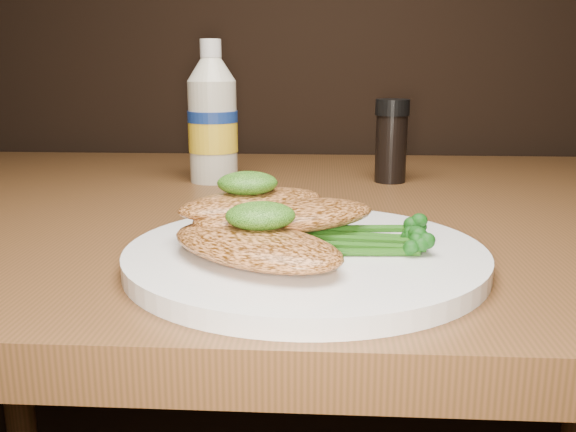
{
  "coord_description": "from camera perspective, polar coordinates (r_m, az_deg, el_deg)",
  "views": [
    {
      "loc": [
        0.06,
        0.32,
        0.91
      ],
      "look_at": [
        0.03,
        0.82,
        0.79
      ],
      "focal_mm": 38.66,
      "sensor_mm": 36.0,
      "label": 1
    }
  ],
  "objects": [
    {
      "name": "broccolini_bundle",
      "position": [
        0.51,
        6.46,
        -1.7
      ],
      "size": [
        0.15,
        0.13,
        0.02
      ],
      "primitive_type": null,
      "rotation": [
        0.0,
        0.0,
        -0.19
      ],
      "color": "#205412",
      "rests_on": "plate"
    },
    {
      "name": "pepper_grinder",
      "position": [
        0.87,
        9.47,
        6.8
      ],
      "size": [
        0.06,
        0.06,
        0.11
      ],
      "primitive_type": null,
      "rotation": [
        0.0,
        0.0,
        0.25
      ],
      "color": "black",
      "rests_on": "dining_table"
    },
    {
      "name": "plate",
      "position": [
        0.51,
        1.61,
        -3.68
      ],
      "size": [
        0.29,
        0.29,
        0.02
      ],
      "primitive_type": "cylinder",
      "color": "white",
      "rests_on": "dining_table"
    },
    {
      "name": "chicken_mid",
      "position": [
        0.52,
        -0.23,
        0.04
      ],
      "size": [
        0.18,
        0.14,
        0.02
      ],
      "primitive_type": "ellipsoid",
      "rotation": [
        0.0,
        0.0,
        0.44
      ],
      "color": "#C7783F",
      "rests_on": "plate"
    },
    {
      "name": "chicken_back",
      "position": [
        0.54,
        -3.29,
        1.16
      ],
      "size": [
        0.15,
        0.14,
        0.02
      ],
      "primitive_type": "ellipsoid",
      "rotation": [
        0.0,
        0.0,
        0.67
      ],
      "color": "#C7783F",
      "rests_on": "plate"
    },
    {
      "name": "mayo_bottle",
      "position": [
        0.87,
        -6.96,
        9.48
      ],
      "size": [
        0.09,
        0.09,
        0.19
      ],
      "primitive_type": null,
      "rotation": [
        0.0,
        0.0,
        0.41
      ],
      "color": "beige",
      "rests_on": "dining_table"
    },
    {
      "name": "chicken_front",
      "position": [
        0.47,
        -3.07,
        -2.69
      ],
      "size": [
        0.17,
        0.16,
        0.02
      ],
      "primitive_type": "ellipsoid",
      "rotation": [
        0.0,
        0.0,
        -0.65
      ],
      "color": "#C7783F",
      "rests_on": "plate"
    },
    {
      "name": "pesto_back",
      "position": [
        0.54,
        -3.76,
        3.04
      ],
      "size": [
        0.06,
        0.05,
        0.02
      ],
      "primitive_type": "ellipsoid",
      "rotation": [
        0.0,
        0.0,
        0.09
      ],
      "color": "black",
      "rests_on": "chicken_back"
    },
    {
      "name": "pesto_front",
      "position": [
        0.48,
        -2.55,
        0.03
      ],
      "size": [
        0.06,
        0.06,
        0.02
      ],
      "primitive_type": "ellipsoid",
      "rotation": [
        0.0,
        0.0,
        0.2
      ],
      "color": "black",
      "rests_on": "chicken_front"
    }
  ]
}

